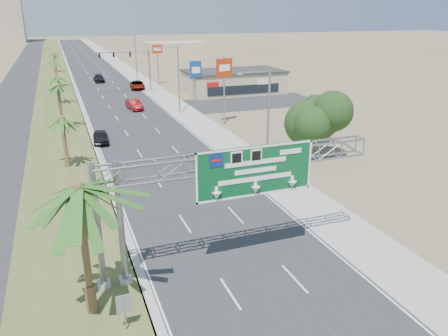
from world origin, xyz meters
TOP-DOWN VIEW (x-y plane):
  - road at (0.00, 110.00)m, footprint 12.00×300.00m
  - sidewalk_right at (8.50, 110.00)m, footprint 4.00×300.00m
  - median_grass at (-10.00, 110.00)m, footprint 7.00×300.00m
  - opposing_road at (-17.00, 110.00)m, footprint 8.00×300.00m
  - sign_gantry at (-1.06, 9.93)m, footprint 16.75×1.24m
  - palm_near at (-9.20, 8.00)m, footprint 5.70×5.70m
  - palm_row_b at (-9.50, 32.00)m, footprint 3.99×3.99m
  - palm_row_c at (-9.50, 48.00)m, footprint 3.99×3.99m
  - palm_row_d at (-9.50, 66.00)m, footprint 3.99×3.99m
  - palm_row_e at (-9.50, 85.00)m, footprint 3.99×3.99m
  - palm_row_f at (-9.50, 110.00)m, footprint 3.99×3.99m
  - streetlight_near at (7.30, 22.00)m, footprint 3.27×0.44m
  - streetlight_mid at (7.30, 52.00)m, footprint 3.27×0.44m
  - streetlight_far at (7.30, 88.00)m, footprint 3.27×0.44m
  - signal_mast at (5.17, 71.97)m, footprint 10.28×0.71m
  - store_building at (22.00, 66.00)m, footprint 18.00×10.00m
  - oak_near at (15.00, 26.00)m, footprint 4.50×4.50m
  - oak_far at (18.00, 30.00)m, footprint 3.50×3.50m
  - median_signback_a at (-7.80, 6.00)m, footprint 0.75×0.08m
  - median_signback_b at (-8.50, 18.00)m, footprint 0.75×0.08m
  - tower_distant at (-32.00, 250.00)m, footprint 20.00×16.00m
  - building_distant_right at (30.00, 140.00)m, footprint 20.00×12.00m
  - car_left_lane at (-5.50, 39.67)m, footprint 1.99×4.40m
  - car_mid_lane at (1.50, 57.32)m, footprint 2.27×4.98m
  - car_right_lane at (5.50, 76.73)m, footprint 3.27×6.03m
  - car_far at (-0.75, 89.31)m, footprint 2.24×5.37m
  - pole_sign_red_near at (11.40, 43.14)m, footprint 2.41×0.81m
  - pole_sign_blue at (13.00, 61.17)m, footprint 2.02×0.57m
  - pole_sign_red_far at (10.85, 81.24)m, footprint 2.22×0.58m

SIDE VIEW (x-z plane):
  - road at x=0.00m, z-range 0.00..0.02m
  - opposing_road at x=-17.00m, z-range 0.00..0.02m
  - sidewalk_right at x=8.50m, z-range 0.00..0.10m
  - median_grass at x=-10.00m, z-range 0.00..0.12m
  - car_left_lane at x=-5.50m, z-range 0.00..1.47m
  - car_far at x=-0.75m, z-range 0.00..1.55m
  - car_mid_lane at x=1.50m, z-range 0.00..1.58m
  - car_right_lane at x=5.50m, z-range 0.00..1.61m
  - median_signback_a at x=-7.80m, z-range 0.41..2.49m
  - median_signback_b at x=-8.50m, z-range 0.41..2.49m
  - store_building at x=22.00m, z-range 0.00..4.00m
  - building_distant_right at x=30.00m, z-range 0.00..5.00m
  - oak_far at x=18.00m, z-range 1.02..6.62m
  - palm_row_d at x=-9.50m, z-range 1.69..7.14m
  - oak_near at x=15.00m, z-range 1.13..7.93m
  - streetlight_near at x=7.30m, z-range -0.31..9.69m
  - streetlight_mid at x=7.30m, z-range -0.31..9.69m
  - streetlight_far at x=7.30m, z-range -0.31..9.69m
  - palm_row_f at x=-9.50m, z-range 1.83..7.58m
  - signal_mast at x=5.17m, z-range 0.85..8.85m
  - palm_row_b at x=-9.50m, z-range 1.93..7.87m
  - pole_sign_blue at x=13.00m, z-range 1.54..8.48m
  - palm_row_e at x=-9.50m, z-range 2.02..8.16m
  - palm_row_c at x=-9.50m, z-range 2.29..9.04m
  - sign_gantry at x=-1.06m, z-range 2.31..9.81m
  - pole_sign_red_far at x=10.85m, z-range 2.45..10.88m
  - palm_near at x=-9.20m, z-range 2.76..11.11m
  - pole_sign_red_near at x=11.40m, z-range 2.60..11.67m
  - tower_distant at x=-32.00m, z-range 0.00..35.00m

